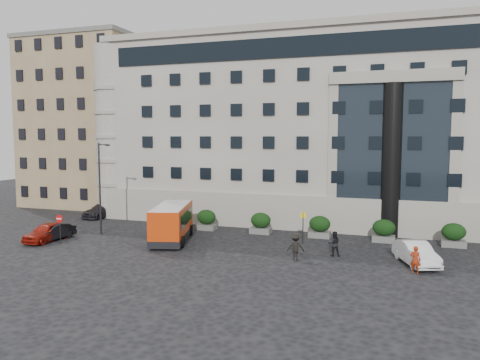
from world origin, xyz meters
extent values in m
plane|color=black|center=(0.00, 0.00, 0.00)|extent=(120.00, 120.00, 0.00)
cube|color=gray|center=(6.00, 22.00, 9.00)|extent=(44.00, 24.00, 18.00)
cylinder|color=black|center=(12.00, 10.30, 6.50)|extent=(1.80, 1.80, 13.00)
cube|color=#866C4E|center=(-24.00, 20.00, 10.00)|extent=(14.00, 14.00, 20.00)
cube|color=brown|center=(-27.00, 38.00, 11.00)|extent=(13.00, 13.00, 22.00)
cube|color=#5B5B59|center=(-4.00, 7.80, 0.25)|extent=(1.80, 1.20, 0.50)
ellipsoid|color=black|center=(-4.00, 7.80, 1.17)|extent=(1.80, 1.26, 1.34)
cube|color=#5B5B59|center=(1.20, 7.80, 0.25)|extent=(1.80, 1.20, 0.50)
ellipsoid|color=black|center=(1.20, 7.80, 1.17)|extent=(1.80, 1.26, 1.34)
cube|color=#5B5B59|center=(6.40, 7.80, 0.25)|extent=(1.80, 1.20, 0.50)
ellipsoid|color=black|center=(6.40, 7.80, 1.17)|extent=(1.80, 1.26, 1.34)
cube|color=#5B5B59|center=(11.60, 7.80, 0.25)|extent=(1.80, 1.20, 0.50)
ellipsoid|color=black|center=(11.60, 7.80, 1.17)|extent=(1.80, 1.26, 1.34)
cube|color=#5B5B59|center=(16.80, 7.80, 0.25)|extent=(1.80, 1.20, 0.50)
ellipsoid|color=black|center=(16.80, 7.80, 1.17)|extent=(1.80, 1.26, 1.34)
cylinder|color=#262628|center=(-12.00, 3.00, 4.00)|extent=(0.16, 0.16, 8.00)
cylinder|color=#262628|center=(-11.55, 3.00, 7.85)|extent=(0.90, 0.12, 0.12)
cube|color=black|center=(-11.10, 3.00, 7.80)|extent=(0.35, 0.18, 0.14)
cylinder|color=#262628|center=(5.50, 5.00, 1.25)|extent=(0.08, 0.08, 2.50)
cube|color=yellow|center=(5.50, 5.00, 2.30)|extent=(0.50, 0.06, 0.45)
cylinder|color=#262628|center=(-13.00, -1.00, 1.10)|extent=(0.08, 0.08, 2.20)
cylinder|color=red|center=(-13.00, -1.06, 2.00)|extent=(0.64, 0.05, 0.64)
cube|color=white|center=(-13.00, -1.10, 2.00)|extent=(0.45, 0.04, 0.10)
cube|color=#BE3308|center=(-4.87, 2.56, 1.73)|extent=(4.29, 7.43, 2.36)
cube|color=black|center=(-4.87, 2.56, 0.45)|extent=(4.34, 7.48, 0.55)
cube|color=black|center=(-4.87, 2.56, 1.96)|extent=(3.91, 5.96, 1.06)
cube|color=silver|center=(-4.87, 2.56, 2.86)|extent=(4.07, 7.06, 0.18)
cylinder|color=black|center=(-5.39, 0.06, 0.45)|extent=(0.52, 0.94, 0.90)
cylinder|color=black|center=(-3.08, 0.74, 0.45)|extent=(0.52, 0.94, 0.90)
cylinder|color=black|center=(-6.66, 4.39, 0.45)|extent=(0.52, 0.94, 0.90)
cylinder|color=black|center=(-4.34, 5.06, 0.45)|extent=(0.52, 0.94, 0.90)
cube|color=maroon|center=(-17.22, 16.51, 1.69)|extent=(2.78, 4.10, 2.73)
cube|color=maroon|center=(-17.03, 13.68, 1.26)|extent=(2.52, 1.91, 1.86)
cube|color=black|center=(-16.97, 12.91, 1.64)|extent=(2.08, 0.26, 0.87)
cylinder|color=black|center=(-18.23, 13.70, 0.46)|extent=(0.35, 0.94, 0.92)
cylinder|color=black|center=(-15.83, 13.87, 0.46)|extent=(0.35, 0.94, 0.92)
cylinder|color=black|center=(-18.48, 17.30, 0.46)|extent=(0.35, 0.94, 0.92)
cylinder|color=black|center=(-16.08, 17.47, 0.46)|extent=(0.35, 0.94, 0.92)
imported|color=maroon|center=(-14.56, -0.72, 0.75)|extent=(1.89, 4.47, 1.51)
imported|color=black|center=(-14.37, -0.33, 0.67)|extent=(1.89, 4.19, 1.33)
imported|color=black|center=(-17.00, 10.57, 0.74)|extent=(2.82, 5.37, 1.49)
imported|color=black|center=(-11.50, 16.00, 0.76)|extent=(3.08, 5.68, 1.51)
imported|color=silver|center=(13.84, 1.44, 0.77)|extent=(3.19, 4.96, 1.55)
imported|color=maroon|center=(13.72, -0.87, 0.89)|extent=(0.73, 0.57, 1.78)
imported|color=black|center=(8.35, 1.91, 0.90)|extent=(1.02, 0.89, 1.80)
imported|color=black|center=(5.97, -0.06, 0.92)|extent=(1.32, 0.94, 1.85)
camera|label=1|loc=(12.44, -31.38, 8.60)|focal=35.00mm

